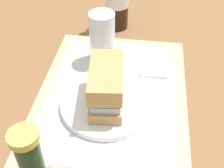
{
  "coord_description": "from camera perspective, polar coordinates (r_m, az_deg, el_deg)",
  "views": [
    {
      "loc": [
        -0.46,
        -0.06,
        0.47
      ],
      "look_at": [
        0.0,
        0.0,
        0.05
      ],
      "focal_mm": 47.47,
      "sensor_mm": 36.0,
      "label": 1
    }
  ],
  "objects": [
    {
      "name": "plate",
      "position": [
        0.61,
        -1.06,
        -3.76
      ],
      "size": [
        0.19,
        0.19,
        0.01
      ],
      "primitive_type": "cylinder",
      "color": "white",
      "rests_on": "placemat"
    },
    {
      "name": "napkin_folded",
      "position": [
        0.72,
        8.14,
        3.66
      ],
      "size": [
        0.09,
        0.07,
        0.01
      ],
      "primitive_type": "cube",
      "color": "white",
      "rests_on": "placemat"
    },
    {
      "name": "beer_glass",
      "position": [
        0.7,
        -1.91,
        9.26
      ],
      "size": [
        0.06,
        0.06,
        0.12
      ],
      "color": "silver",
      "rests_on": "placemat"
    },
    {
      "name": "tray",
      "position": [
        0.65,
        0.0,
        -2.63
      ],
      "size": [
        0.44,
        0.32,
        0.02
      ],
      "primitive_type": "cube",
      "color": "tan",
      "rests_on": "ground_plane"
    },
    {
      "name": "placemat",
      "position": [
        0.64,
        0.0,
        -1.95
      ],
      "size": [
        0.38,
        0.27,
        0.0
      ],
      "primitive_type": "cube",
      "color": "silver",
      "rests_on": "tray"
    },
    {
      "name": "sandwich",
      "position": [
        0.58,
        -1.1,
        -0.05
      ],
      "size": [
        0.14,
        0.08,
        0.08
      ],
      "rotation": [
        0.0,
        0.0,
        0.1
      ],
      "color": "tan",
      "rests_on": "plate"
    },
    {
      "name": "ground_plane",
      "position": [
        0.66,
        0.0,
        -3.25
      ],
      "size": [
        3.0,
        3.0,
        0.0
      ],
      "primitive_type": "plane",
      "color": "brown"
    }
  ]
}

